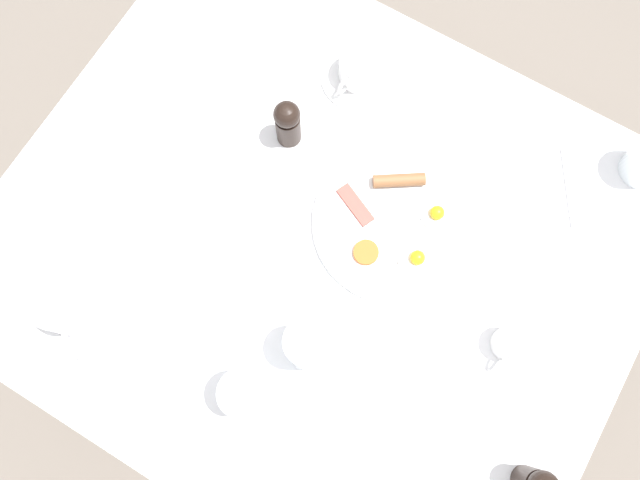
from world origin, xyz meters
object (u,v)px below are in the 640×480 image
(breakfast_plate, at_px, (395,223))
(spoon_for_tea, at_px, (569,187))
(teapot_near, at_px, (68,303))
(creamer_jug, at_px, (512,344))
(water_glass_short, at_px, (308,345))
(wine_glass_spare, at_px, (246,394))
(napkin_folded, at_px, (115,142))
(fork_spare, at_px, (248,190))
(salt_grinder, at_px, (288,123))
(teacup_with_saucer_left, at_px, (360,70))

(breakfast_plate, relative_size, spoon_for_tea, 2.11)
(teapot_near, height_order, creamer_jug, teapot_near)
(water_glass_short, xyz_separation_m, creamer_jug, (-0.19, 0.30, -0.03))
(wine_glass_spare, relative_size, spoon_for_tea, 0.82)
(breakfast_plate, height_order, wine_glass_spare, wine_glass_spare)
(napkin_folded, bearing_deg, water_glass_short, 74.21)
(fork_spare, bearing_deg, napkin_folded, -80.20)
(creamer_jug, distance_m, fork_spare, 0.56)
(water_glass_short, distance_m, wine_glass_spare, 0.13)
(salt_grinder, bearing_deg, teacup_with_saucer_left, 163.33)
(salt_grinder, xyz_separation_m, spoon_for_tea, (-0.18, 0.51, -0.06))
(teacup_with_saucer_left, distance_m, spoon_for_tea, 0.46)
(napkin_folded, height_order, fork_spare, napkin_folded)
(teapot_near, xyz_separation_m, salt_grinder, (-0.48, 0.15, 0.01))
(wine_glass_spare, bearing_deg, salt_grinder, -156.87)
(teacup_with_saucer_left, height_order, fork_spare, teacup_with_saucer_left)
(teapot_near, relative_size, fork_spare, 0.92)
(spoon_for_tea, bearing_deg, fork_spare, -58.74)
(wine_glass_spare, height_order, fork_spare, wine_glass_spare)
(breakfast_plate, bearing_deg, napkin_folded, -76.37)
(water_glass_short, bearing_deg, spoon_for_tea, 152.05)
(water_glass_short, distance_m, spoon_for_tea, 0.58)
(wine_glass_spare, distance_m, fork_spare, 0.38)
(salt_grinder, xyz_separation_m, napkin_folded, (0.18, -0.28, -0.06))
(wine_glass_spare, height_order, spoon_for_tea, wine_glass_spare)
(water_glass_short, height_order, salt_grinder, same)
(breakfast_plate, distance_m, water_glass_short, 0.29)
(creamer_jug, xyz_separation_m, salt_grinder, (-0.15, -0.54, 0.03))
(napkin_folded, bearing_deg, salt_grinder, 122.84)
(teapot_near, distance_m, spoon_for_tea, 0.94)
(breakfast_plate, distance_m, teapot_near, 0.60)
(teacup_with_saucer_left, xyz_separation_m, water_glass_short, (0.51, 0.19, 0.03))
(teapot_near, height_order, water_glass_short, teapot_near)
(napkin_folded, distance_m, fork_spare, 0.28)
(teacup_with_saucer_left, height_order, wine_glass_spare, wine_glass_spare)
(water_glass_short, height_order, fork_spare, water_glass_short)
(creamer_jug, height_order, salt_grinder, salt_grinder)
(wine_glass_spare, relative_size, napkin_folded, 0.72)
(salt_grinder, distance_m, spoon_for_tea, 0.55)
(wine_glass_spare, relative_size, creamer_jug, 1.37)
(water_glass_short, xyz_separation_m, fork_spare, (-0.20, -0.25, -0.06))
(spoon_for_tea, bearing_deg, salt_grinder, -70.46)
(teapot_near, xyz_separation_m, fork_spare, (-0.35, 0.14, -0.05))
(teacup_with_saucer_left, height_order, napkin_folded, teacup_with_saucer_left)
(salt_grinder, relative_size, napkin_folded, 0.74)
(teacup_with_saucer_left, height_order, spoon_for_tea, teacup_with_saucer_left)
(breakfast_plate, bearing_deg, teapot_near, -44.11)
(fork_spare, bearing_deg, salt_grinder, 175.67)
(salt_grinder, bearing_deg, spoon_for_tea, 109.54)
(teacup_with_saucer_left, xyz_separation_m, wine_glass_spare, (0.63, 0.14, 0.03))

